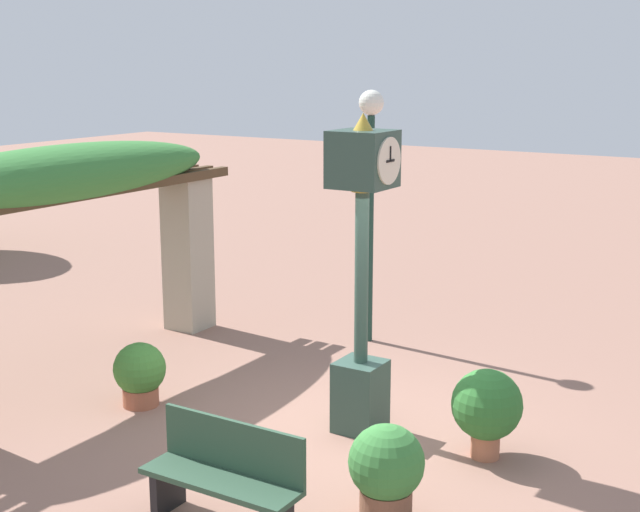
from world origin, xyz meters
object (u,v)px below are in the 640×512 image
(pedestal_clock, at_px, (362,271))
(potted_plant_far_left, at_px, (140,373))
(potted_plant_near_left, at_px, (386,469))
(potted_plant_near_right, at_px, (487,407))
(park_bench, at_px, (224,477))
(lamp_post, at_px, (371,161))

(pedestal_clock, xyz_separation_m, potted_plant_far_left, (-0.70, 2.47, -1.35))
(potted_plant_near_left, xyz_separation_m, potted_plant_near_right, (1.61, -0.27, 0.07))
(pedestal_clock, bearing_deg, park_bench, 179.54)
(pedestal_clock, height_order, park_bench, pedestal_clock)
(park_bench, bearing_deg, potted_plant_near_right, 59.68)
(pedestal_clock, xyz_separation_m, potted_plant_near_left, (-1.54, -1.10, -1.28))
(lamp_post, bearing_deg, pedestal_clock, -153.18)
(park_bench, bearing_deg, potted_plant_near_left, 34.83)
(potted_plant_near_left, xyz_separation_m, potted_plant_far_left, (0.84, 3.57, -0.07))
(lamp_post, bearing_deg, potted_plant_far_left, 163.03)
(potted_plant_near_right, relative_size, park_bench, 0.63)
(potted_plant_far_left, bearing_deg, pedestal_clock, -74.25)
(potted_plant_far_left, relative_size, park_bench, 0.51)
(potted_plant_far_left, distance_m, park_bench, 2.94)
(potted_plant_near_right, bearing_deg, pedestal_clock, 92.83)
(pedestal_clock, xyz_separation_m, park_bench, (-2.32, 0.02, -1.31))
(pedestal_clock, bearing_deg, lamp_post, 26.82)
(potted_plant_near_left, distance_m, park_bench, 1.37)
(potted_plant_near_left, relative_size, lamp_post, 0.25)
(potted_plant_near_left, distance_m, potted_plant_near_right, 1.63)
(potted_plant_near_left, height_order, potted_plant_far_left, potted_plant_near_left)
(potted_plant_near_left, bearing_deg, potted_plant_near_right, -9.68)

